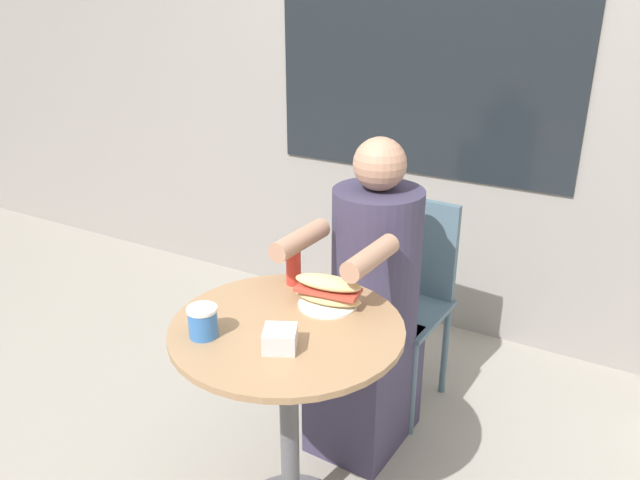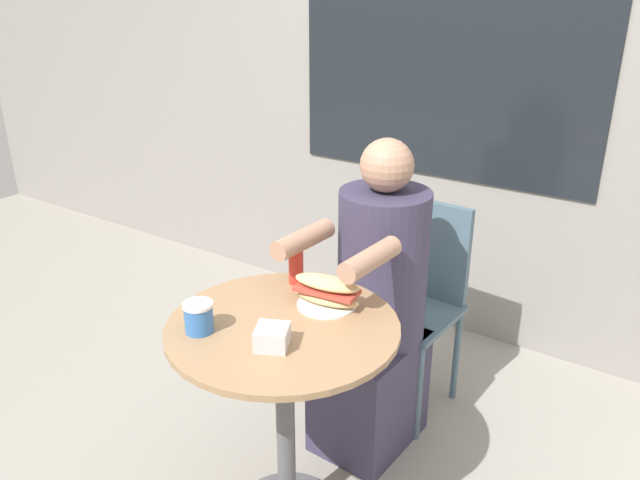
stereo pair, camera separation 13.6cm
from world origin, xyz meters
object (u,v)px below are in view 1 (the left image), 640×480
at_px(drink_cup, 203,322).
at_px(condiment_bottle, 293,263).
at_px(seated_diner, 370,318).
at_px(cafe_table, 288,383).
at_px(diner_chair, 407,283).
at_px(sandwich_on_plate, 328,292).

xyz_separation_m(drink_cup, condiment_bottle, (0.05, 0.41, 0.03)).
distance_m(seated_diner, condiment_bottle, 0.45).
bearing_deg(seated_diner, condiment_bottle, 64.99).
relative_size(seated_diner, drink_cup, 13.30).
relative_size(seated_diner, condiment_bottle, 7.64).
bearing_deg(drink_cup, condiment_bottle, 83.24).
bearing_deg(cafe_table, condiment_bottle, 117.64).
height_order(seated_diner, drink_cup, seated_diner).
distance_m(diner_chair, seated_diner, 0.34).
height_order(cafe_table, seated_diner, seated_diner).
bearing_deg(diner_chair, seated_diner, 92.00).
relative_size(diner_chair, seated_diner, 0.72).
distance_m(sandwich_on_plate, drink_cup, 0.40).
relative_size(cafe_table, sandwich_on_plate, 3.38).
height_order(cafe_table, diner_chair, diner_chair).
height_order(cafe_table, drink_cup, drink_cup).
bearing_deg(sandwich_on_plate, drink_cup, -123.20).
relative_size(cafe_table, diner_chair, 0.87).
distance_m(cafe_table, diner_chair, 0.87).
bearing_deg(seated_diner, cafe_table, 90.23).
distance_m(sandwich_on_plate, condiment_bottle, 0.19).
distance_m(seated_diner, sandwich_on_plate, 0.45).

